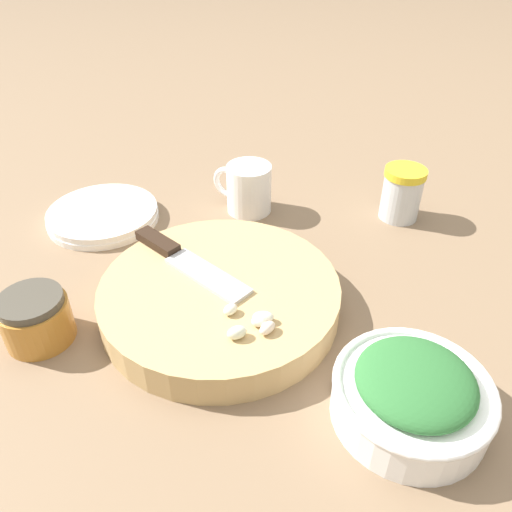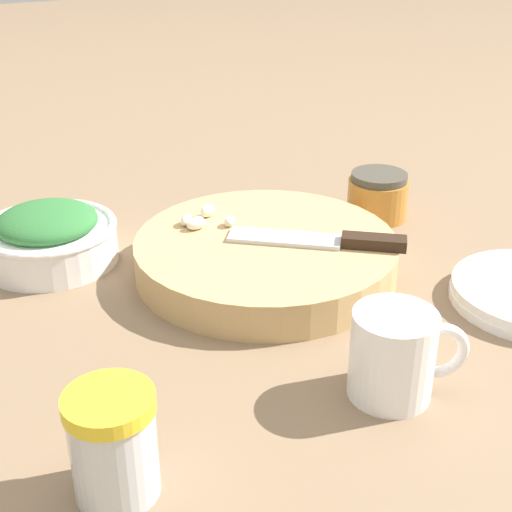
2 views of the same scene
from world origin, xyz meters
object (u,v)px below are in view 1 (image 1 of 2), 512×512
Objects in this scene: cutting_board at (220,297)px; coffee_mug at (248,188)px; plate_stack at (103,215)px; garlic_cloves at (252,322)px; herb_bowl at (412,394)px; honey_jar at (36,318)px; chef_knife at (182,259)px; spice_jar at (402,193)px.

coffee_mug reaches higher than cutting_board.
garlic_cloves is at bearing -44.37° from plate_stack.
cutting_board is at bearing -91.80° from coffee_mug.
herb_bowl is 0.42m from honey_jar.
coffee_mug is at bearing 13.66° from plate_stack.
plate_stack is (-0.43, 0.33, -0.02)m from herb_bowl.
honey_jar is (0.02, -0.26, 0.02)m from plate_stack.
garlic_cloves is at bearing 157.35° from herb_bowl.
garlic_cloves is at bearing 79.81° from chef_knife.
garlic_cloves is 0.73× the size of spice_jar.
garlic_cloves is 0.39× the size of herb_bowl.
spice_jar is at bearing 34.70° from honey_jar.
coffee_mug is (-0.20, 0.39, 0.01)m from herb_bowl.
chef_knife is at bearing -146.16° from spice_jar.
herb_bowl reaches higher than chef_knife.
herb_bowl reaches higher than cutting_board.
cutting_board is at bearing 146.86° from herb_bowl.
coffee_mug is (0.06, 0.21, -0.01)m from chef_knife.
spice_jar is at bearing 6.80° from plate_stack.
chef_knife reaches higher than plate_stack.
spice_jar reaches higher than chef_knife.
plate_stack is at bearing 93.35° from honey_jar.
cutting_board is 0.25m from coffee_mug.
herb_bowl reaches higher than garlic_cloves.
cutting_board is at bearing -41.09° from plate_stack.
chef_knife is 1.74× the size of coffee_mug.
spice_jar is at bearing 44.42° from cutting_board.
coffee_mug is at bearing 97.14° from garlic_cloves.
cutting_board is at bearing 124.23° from garlic_cloves.
cutting_board is at bearing 18.61° from honey_jar.
garlic_cloves is 0.78× the size of honey_jar.
spice_jar is at bearing 57.09° from garlic_cloves.
cutting_board is 0.09m from garlic_cloves.
garlic_cloves is 0.35× the size of plate_stack.
cutting_board is 0.22m from honey_jar.
plate_stack is (-0.23, -0.06, -0.03)m from coffee_mug.
chef_knife is at bearing 142.88° from cutting_board.
plate_stack is at bearing -166.34° from coffee_mug.
coffee_mug is 1.25× the size of honey_jar.
coffee_mug is (-0.04, 0.32, -0.01)m from garlic_cloves.
garlic_cloves is 0.38m from plate_stack.
spice_jar is 1.07× the size of honey_jar.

